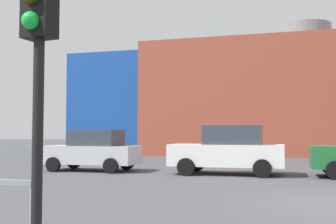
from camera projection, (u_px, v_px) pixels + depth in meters
building_backdrop at (307, 102)px, 33.60m from camera, size 36.32×13.41×10.35m
parked_car_0 at (93, 151)px, 17.67m from camera, size 3.98×1.95×1.72m
parked_car_1 at (228, 150)px, 16.13m from camera, size 4.32×2.12×1.87m
traffic_light_near_left at (38, 40)px, 4.64m from camera, size 0.39×0.38×3.51m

